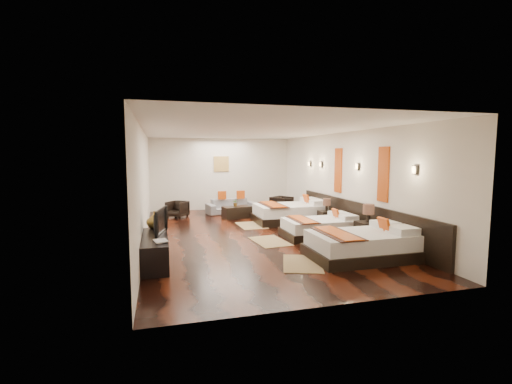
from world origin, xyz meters
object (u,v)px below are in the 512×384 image
object	(u,v)px
bed_far	(292,213)
sofa	(231,206)
book	(154,242)
tv_console	(155,250)
table_plant	(236,203)
bed_near	(363,245)
bed_mid	(321,227)
tv	(157,221)
figurine	(155,220)
nightstand_a	(368,230)
armchair_left	(177,209)
nightstand_b	(326,217)
armchair_right	(282,205)
coffee_table	(238,212)

from	to	relation	value
bed_far	sofa	distance (m)	2.69
bed_far	book	bearing A→B (deg)	-136.91
tv_console	table_plant	world-z (taller)	table_plant
bed_near	bed_mid	world-z (taller)	bed_near
book	tv	bearing A→B (deg)	86.16
book	table_plant	xyz separation A→B (m)	(2.63, 5.17, -0.04)
figurine	bed_far	bearing A→B (deg)	31.74
nightstand_a	bed_mid	bearing A→B (deg)	126.31
tv	armchair_left	size ratio (longest dim) A/B	1.45
nightstand_b	book	distance (m)	5.76
bed_far	armchair_right	size ratio (longest dim) A/B	3.41
bed_far	armchair_left	distance (m)	3.96
coffee_table	bed_mid	bearing A→B (deg)	-65.51
nightstand_b	bed_mid	bearing A→B (deg)	-122.43
bed_near	table_plant	size ratio (longest dim) A/B	8.82
bed_near	sofa	distance (m)	6.57
bed_near	coffee_table	xyz separation A→B (m)	(-1.52, 5.34, -0.09)
nightstand_b	book	size ratio (longest dim) A/B	2.73
tv_console	table_plant	xyz separation A→B (m)	(2.63, 4.66, 0.25)
book	table_plant	distance (m)	5.80
sofa	coffee_table	xyz separation A→B (m)	(-0.00, -1.05, -0.07)
sofa	coffee_table	size ratio (longest dim) A/B	1.82
armchair_left	armchair_right	xyz separation A→B (m)	(3.81, -0.03, 0.02)
nightstand_a	book	world-z (taller)	nightstand_a
bed_far	book	world-z (taller)	bed_far
bed_near	book	xyz separation A→B (m)	(-4.20, 0.24, 0.28)
tv	armchair_right	distance (m)	6.70
nightstand_a	coffee_table	size ratio (longest dim) A/B	0.98
bed_mid	tv_console	distance (m)	4.38
tv	figurine	size ratio (longest dim) A/B	2.40
bed_near	figurine	xyz separation A→B (m)	(-4.20, 1.58, 0.45)
bed_mid	bed_far	size ratio (longest dim) A/B	0.83
bed_far	coffee_table	distance (m)	1.92
nightstand_b	armchair_right	size ratio (longest dim) A/B	1.25
table_plant	tv	bearing A→B (deg)	-120.22
bed_near	tv_console	bearing A→B (deg)	169.85
sofa	armchair_right	size ratio (longest dim) A/B	2.68
figurine	tv_console	bearing A→B (deg)	-90.00
tv	book	world-z (taller)	tv
nightstand_a	nightstand_b	distance (m)	2.20
bed_far	nightstand_b	bearing A→B (deg)	-52.79
nightstand_a	tv	size ratio (longest dim) A/B	1.09
bed_far	book	distance (m)	5.76
bed_near	sofa	bearing A→B (deg)	103.39
table_plant	book	bearing A→B (deg)	-116.94
book	nightstand_a	bearing A→B (deg)	8.55
bed_mid	bed_far	xyz separation A→B (m)	(0.00, 2.16, 0.05)
nightstand_a	table_plant	world-z (taller)	nightstand_a
sofa	armchair_right	bearing A→B (deg)	-22.32
armchair_right	coffee_table	bearing A→B (deg)	164.38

